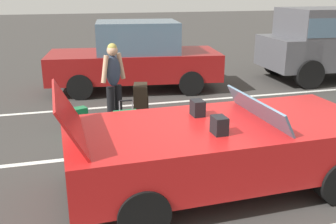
{
  "coord_description": "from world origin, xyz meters",
  "views": [
    {
      "loc": [
        -1.94,
        -4.42,
        2.63
      ],
      "look_at": [
        -0.42,
        1.19,
        0.75
      ],
      "focal_mm": 40.88,
      "sensor_mm": 36.0,
      "label": 1
    }
  ],
  "objects_px": {
    "suitcase_small_carryon": "(78,121)",
    "traveler_person": "(114,81)",
    "convertible_car": "(234,145)",
    "parked_pickup_truck_far": "(334,42)",
    "suitcase_medium_bright": "(126,129)",
    "duffel_bag": "(150,125)",
    "parked_sedan_near": "(135,57)",
    "suitcase_large_black": "(141,102)"
  },
  "relations": [
    {
      "from": "suitcase_small_carryon",
      "to": "traveler_person",
      "type": "xyz_separation_m",
      "value": [
        0.73,
        0.23,
        0.68
      ]
    },
    {
      "from": "convertible_car",
      "to": "parked_pickup_truck_far",
      "type": "relative_size",
      "value": 0.84
    },
    {
      "from": "suitcase_medium_bright",
      "to": "duffel_bag",
      "type": "distance_m",
      "value": 0.71
    },
    {
      "from": "traveler_person",
      "to": "parked_sedan_near",
      "type": "height_order",
      "value": "parked_sedan_near"
    },
    {
      "from": "parked_sedan_near",
      "to": "parked_pickup_truck_far",
      "type": "relative_size",
      "value": 0.92
    },
    {
      "from": "convertible_car",
      "to": "traveler_person",
      "type": "relative_size",
      "value": 2.57
    },
    {
      "from": "suitcase_medium_bright",
      "to": "parked_sedan_near",
      "type": "height_order",
      "value": "parked_sedan_near"
    },
    {
      "from": "suitcase_small_carryon",
      "to": "parked_sedan_near",
      "type": "distance_m",
      "value": 3.52
    },
    {
      "from": "duffel_bag",
      "to": "parked_pickup_truck_far",
      "type": "bearing_deg",
      "value": 26.04
    },
    {
      "from": "convertible_car",
      "to": "traveler_person",
      "type": "bearing_deg",
      "value": 112.53
    },
    {
      "from": "suitcase_large_black",
      "to": "parked_sedan_near",
      "type": "bearing_deg",
      "value": 94.67
    },
    {
      "from": "suitcase_medium_bright",
      "to": "duffel_bag",
      "type": "bearing_deg",
      "value": -49.55
    },
    {
      "from": "parked_sedan_near",
      "to": "parked_pickup_truck_far",
      "type": "height_order",
      "value": "parked_pickup_truck_far"
    },
    {
      "from": "duffel_bag",
      "to": "parked_sedan_near",
      "type": "distance_m",
      "value": 3.5
    },
    {
      "from": "duffel_bag",
      "to": "suitcase_large_black",
      "type": "bearing_deg",
      "value": 88.94
    },
    {
      "from": "parked_pickup_truck_far",
      "to": "traveler_person",
      "type": "bearing_deg",
      "value": 22.09
    },
    {
      "from": "suitcase_large_black",
      "to": "parked_pickup_truck_far",
      "type": "distance_m",
      "value": 6.69
    },
    {
      "from": "suitcase_medium_bright",
      "to": "duffel_bag",
      "type": "height_order",
      "value": "suitcase_medium_bright"
    },
    {
      "from": "suitcase_medium_bright",
      "to": "traveler_person",
      "type": "bearing_deg",
      "value": 2.0
    },
    {
      "from": "parked_sedan_near",
      "to": "traveler_person",
      "type": "bearing_deg",
      "value": 78.56
    },
    {
      "from": "convertible_car",
      "to": "duffel_bag",
      "type": "distance_m",
      "value": 2.38
    },
    {
      "from": "suitcase_medium_bright",
      "to": "parked_pickup_truck_far",
      "type": "distance_m",
      "value": 7.72
    },
    {
      "from": "suitcase_large_black",
      "to": "traveler_person",
      "type": "relative_size",
      "value": 0.45
    },
    {
      "from": "duffel_bag",
      "to": "traveler_person",
      "type": "relative_size",
      "value": 0.41
    },
    {
      "from": "traveler_person",
      "to": "parked_pickup_truck_far",
      "type": "distance_m",
      "value": 7.31
    },
    {
      "from": "duffel_bag",
      "to": "suitcase_small_carryon",
      "type": "bearing_deg",
      "value": 164.38
    },
    {
      "from": "suitcase_medium_bright",
      "to": "suitcase_large_black",
      "type": "bearing_deg",
      "value": -22.35
    },
    {
      "from": "convertible_car",
      "to": "parked_sedan_near",
      "type": "xyz_separation_m",
      "value": [
        -0.32,
        5.64,
        0.3
      ]
    },
    {
      "from": "suitcase_medium_bright",
      "to": "duffel_bag",
      "type": "relative_size",
      "value": 1.26
    },
    {
      "from": "suitcase_medium_bright",
      "to": "parked_pickup_truck_far",
      "type": "relative_size",
      "value": 0.17
    },
    {
      "from": "traveler_person",
      "to": "suitcase_medium_bright",
      "type": "bearing_deg",
      "value": -31.43
    },
    {
      "from": "suitcase_small_carryon",
      "to": "parked_sedan_near",
      "type": "xyz_separation_m",
      "value": [
        1.67,
        3.03,
        0.64
      ]
    },
    {
      "from": "parked_sedan_near",
      "to": "parked_pickup_truck_far",
      "type": "distance_m",
      "value": 5.94
    },
    {
      "from": "suitcase_small_carryon",
      "to": "traveler_person",
      "type": "bearing_deg",
      "value": 87.35
    },
    {
      "from": "convertible_car",
      "to": "suitcase_small_carryon",
      "type": "xyz_separation_m",
      "value": [
        -1.99,
        2.6,
        -0.34
      ]
    },
    {
      "from": "convertible_car",
      "to": "duffel_bag",
      "type": "height_order",
      "value": "convertible_car"
    },
    {
      "from": "duffel_bag",
      "to": "parked_sedan_near",
      "type": "xyz_separation_m",
      "value": [
        0.37,
        3.4,
        0.73
      ]
    },
    {
      "from": "suitcase_large_black",
      "to": "convertible_car",
      "type": "bearing_deg",
      "value": -65.26
    },
    {
      "from": "suitcase_medium_bright",
      "to": "traveler_person",
      "type": "distance_m",
      "value": 1.22
    },
    {
      "from": "duffel_bag",
      "to": "traveler_person",
      "type": "distance_m",
      "value": 1.13
    },
    {
      "from": "convertible_car",
      "to": "suitcase_medium_bright",
      "type": "xyz_separation_m",
      "value": [
        -1.21,
        1.78,
        -0.28
      ]
    },
    {
      "from": "parked_sedan_near",
      "to": "suitcase_large_black",
      "type": "bearing_deg",
      "value": 89.09
    }
  ]
}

